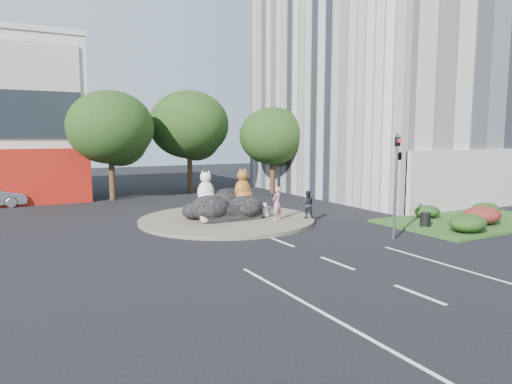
% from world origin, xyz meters
% --- Properties ---
extents(ground, '(120.00, 120.00, 0.00)m').
position_xyz_m(ground, '(0.00, 0.00, 0.00)').
color(ground, black).
rests_on(ground, ground).
extents(roundabout_island, '(10.00, 10.00, 0.20)m').
position_xyz_m(roundabout_island, '(0.00, 10.00, 0.10)').
color(roundabout_island, brown).
rests_on(roundabout_island, ground).
extents(rock_plinth, '(3.20, 2.60, 0.90)m').
position_xyz_m(rock_plinth, '(0.00, 10.00, 0.65)').
color(rock_plinth, black).
rests_on(rock_plinth, roundabout_island).
extents(grass_verge, '(10.00, 6.00, 0.12)m').
position_xyz_m(grass_verge, '(12.00, 3.00, 0.06)').
color(grass_verge, '#254717').
rests_on(grass_verge, ground).
extents(tree_left, '(6.46, 6.46, 8.27)m').
position_xyz_m(tree_left, '(-3.93, 22.06, 5.25)').
color(tree_left, '#382314').
rests_on(tree_left, ground).
extents(tree_mid, '(6.84, 6.84, 8.76)m').
position_xyz_m(tree_mid, '(3.07, 24.06, 5.56)').
color(tree_mid, '#382314').
rests_on(tree_mid, ground).
extents(tree_right, '(5.70, 5.70, 7.30)m').
position_xyz_m(tree_right, '(9.07, 20.06, 4.63)').
color(tree_right, '#382314').
rests_on(tree_right, ground).
extents(hedge_near_green, '(2.00, 1.60, 0.90)m').
position_xyz_m(hedge_near_green, '(9.00, 1.00, 0.57)').
color(hedge_near_green, '#143310').
rests_on(hedge_near_green, grass_verge).
extents(hedge_red, '(2.20, 1.76, 0.99)m').
position_xyz_m(hedge_red, '(11.50, 2.00, 0.61)').
color(hedge_red, '#541F16').
rests_on(hedge_red, grass_verge).
extents(hedge_mid_green, '(1.80, 1.44, 0.81)m').
position_xyz_m(hedge_mid_green, '(14.00, 3.50, 0.53)').
color(hedge_mid_green, '#143310').
rests_on(hedge_mid_green, grass_verge).
extents(hedge_back_green, '(1.60, 1.28, 0.72)m').
position_xyz_m(hedge_back_green, '(10.50, 4.80, 0.48)').
color(hedge_back_green, '#143310').
rests_on(hedge_back_green, grass_verge).
extents(traffic_light, '(0.44, 1.24, 5.00)m').
position_xyz_m(traffic_light, '(5.10, 2.00, 3.62)').
color(traffic_light, '#595B60').
rests_on(traffic_light, ground).
extents(street_lamp, '(2.34, 0.22, 8.06)m').
position_xyz_m(street_lamp, '(12.82, 8.00, 4.55)').
color(street_lamp, '#595B60').
rests_on(street_lamp, ground).
extents(cat_white, '(1.16, 1.02, 1.85)m').
position_xyz_m(cat_white, '(-1.11, 10.44, 2.03)').
color(cat_white, silver).
rests_on(cat_white, rock_plinth).
extents(cat_tabby, '(1.43, 1.33, 1.94)m').
position_xyz_m(cat_tabby, '(1.01, 9.98, 2.07)').
color(cat_tabby, '#A95B23').
rests_on(cat_tabby, rock_plinth).
extents(kitten_calico, '(0.60, 0.53, 0.90)m').
position_xyz_m(kitten_calico, '(-1.78, 9.07, 0.65)').
color(kitten_calico, white).
rests_on(kitten_calico, roundabout_island).
extents(kitten_white, '(0.65, 0.61, 0.87)m').
position_xyz_m(kitten_white, '(2.01, 9.14, 0.63)').
color(kitten_white, silver).
rests_on(kitten_white, roundabout_island).
extents(pedestrian_pink, '(0.81, 0.70, 1.87)m').
position_xyz_m(pedestrian_pink, '(2.20, 8.09, 1.13)').
color(pedestrian_pink, '#C07C8B').
rests_on(pedestrian_pink, roundabout_island).
extents(pedestrian_dark, '(0.96, 0.90, 1.59)m').
position_xyz_m(pedestrian_dark, '(4.00, 7.70, 0.99)').
color(pedestrian_dark, black).
rests_on(pedestrian_dark, roundabout_island).
extents(litter_bin, '(0.68, 0.68, 0.73)m').
position_xyz_m(litter_bin, '(8.38, 3.10, 0.49)').
color(litter_bin, black).
rests_on(litter_bin, grass_verge).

